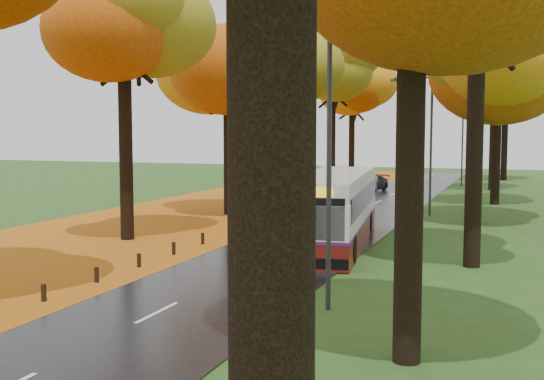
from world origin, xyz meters
The scene contains 14 objects.
road centered at (0.00, 25.00, 0.02)m, with size 6.50×90.00×0.04m, color black.
centre_line centered at (0.00, 25.00, 0.04)m, with size 0.12×90.00×0.01m, color silver.
leaf_verge centered at (-9.00, 25.00, 0.01)m, with size 12.00×90.00×0.02m, color maroon.
leaf_drift centered at (-3.05, 25.00, 0.04)m, with size 0.90×90.00×0.01m, color orange.
trees_left centered at (-7.18, 27.06, 9.53)m, with size 9.20×74.00×13.88m.
trees_right centered at (7.19, 26.91, 9.69)m, with size 9.30×74.20×13.96m.
bollard_row centered at (-3.70, 4.70, 0.26)m, with size 0.11×23.51×0.52m.
streetlamp_near centered at (3.95, 8.00, 4.71)m, with size 2.45×0.18×8.00m.
streetlamp_mid centered at (3.95, 30.00, 4.71)m, with size 2.45×0.18×8.00m.
streetlamp_far centered at (3.95, 52.00, 4.71)m, with size 2.45×0.18×8.00m.
bus centered at (1.64, 18.18, 1.63)m, with size 4.08×11.79×3.04m.
car_white centered at (-2.35, 29.06, 0.77)m, with size 1.73×4.31×1.47m, color silver.
car_silver centered at (-2.35, 42.43, 0.74)m, with size 1.48×4.24×1.40m, color #A4A6AC.
car_dark centered at (-2.35, 44.05, 0.66)m, with size 1.75×4.30×1.25m, color black.
Camera 1 is at (9.07, -9.78, 4.94)m, focal length 45.00 mm.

